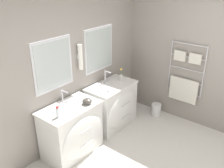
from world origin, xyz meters
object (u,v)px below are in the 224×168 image
Objects in this scene: vanity_right at (113,105)px; toiletry_bottle at (58,112)px; vanity_left at (73,130)px; flower_vase at (121,76)px; waste_bin at (156,109)px; amenity_bowl at (87,101)px.

toiletry_bottle is at bearing -177.59° from vanity_right.
vanity_left is 1.35m from flower_vase.
flower_vase is (1.25, 0.01, 0.50)m from vanity_left.
flower_vase is at bearing 3.31° from vanity_right.
flower_vase reaches higher than waste_bin.
waste_bin is at bearing -11.07° from toiletry_bottle.
amenity_bowl is (0.23, -0.10, 0.44)m from vanity_left.
vanity_left is at bearing 155.97° from amenity_bowl.
amenity_bowl is at bearing -5.43° from toiletry_bottle.
vanity_right is at bearing -176.69° from flower_vase.
toiletry_bottle reaches higher than waste_bin.
flower_vase is 1.00× the size of waste_bin.
vanity_right is 0.97m from waste_bin.
flower_vase is at bearing 139.01° from waste_bin.
amenity_bowl is 1.76m from waste_bin.
vanity_left is 1.88m from waste_bin.
vanity_left is 6.18× the size of amenity_bowl.
toiletry_bottle reaches higher than vanity_left.
flower_vase is at bearing 6.63° from amenity_bowl.
waste_bin is (2.09, -0.41, -0.76)m from toiletry_bottle.
vanity_right is at bearing 149.97° from waste_bin.
amenity_bowl is 1.03m from flower_vase.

